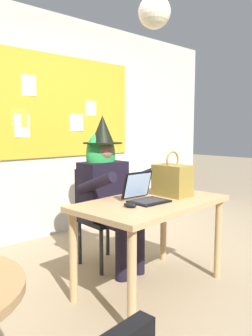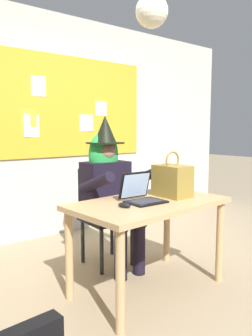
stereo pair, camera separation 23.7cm
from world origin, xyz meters
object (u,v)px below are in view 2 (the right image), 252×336
chair_at_desk (102,210)px  laptop (142,195)px  desk_main (149,214)px  person_costumed (109,183)px  handbag (172,180)px  computer_mouse (125,205)px

chair_at_desk → laptop: (-0.10, -0.69, 0.26)m
laptop → desk_main: bearing=-18.8°
person_costumed → handbag: (0.23, -0.57, 0.07)m
computer_mouse → laptop: bearing=2.7°
chair_at_desk → computer_mouse: (-0.33, -0.76, 0.23)m
person_costumed → computer_mouse: (-0.32, -0.64, -0.05)m
chair_at_desk → handbag: 0.81m
chair_at_desk → handbag: (0.23, -0.70, 0.35)m
laptop → computer_mouse: bearing=-160.6°
person_costumed → handbag: person_costumed is taller
laptop → computer_mouse: 0.24m
chair_at_desk → handbag: handbag is taller
person_costumed → desk_main: bearing=-2.6°
computer_mouse → handbag: bearing=-8.3°
person_costumed → computer_mouse: 0.72m
desk_main → person_costumed: size_ratio=0.90×
desk_main → person_costumed: 0.61m
desk_main → chair_at_desk: size_ratio=1.39×
handbag → desk_main: bearing=-176.8°
chair_at_desk → person_costumed: (-0.00, -0.12, 0.28)m
desk_main → handbag: handbag is taller
desk_main → laptop: (-0.06, 0.02, 0.15)m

